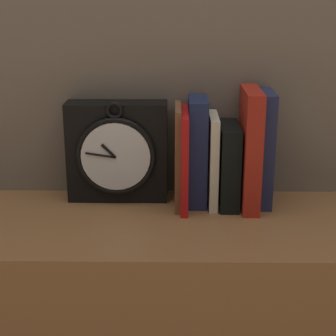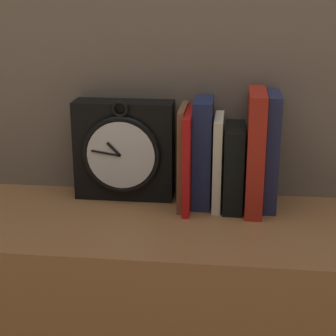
{
  "view_description": "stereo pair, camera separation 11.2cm",
  "coord_description": "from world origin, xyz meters",
  "px_view_note": "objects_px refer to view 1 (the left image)",
  "views": [
    {
      "loc": [
        0.01,
        -1.07,
        1.18
      ],
      "look_at": [
        0.0,
        0.0,
        0.83
      ],
      "focal_mm": 60.0,
      "sensor_mm": 36.0,
      "label": 1
    },
    {
      "loc": [
        0.13,
        -1.06,
        1.18
      ],
      "look_at": [
        0.0,
        0.0,
        0.83
      ],
      "focal_mm": 60.0,
      "sensor_mm": 36.0,
      "label": 2
    }
  ],
  "objects_px": {
    "book_slot3_cream": "(213,160)",
    "book_slot5_red": "(250,149)",
    "book_slot2_navy": "(197,152)",
    "book_slot6_navy": "(265,149)",
    "clock": "(117,152)",
    "book_slot0_brown": "(178,156)",
    "book_slot1_red": "(184,159)",
    "book_slot4_black": "(229,165)"
  },
  "relations": [
    {
      "from": "book_slot1_red",
      "to": "book_slot5_red",
      "type": "relative_size",
      "value": 0.82
    },
    {
      "from": "clock",
      "to": "book_slot2_navy",
      "type": "height_order",
      "value": "book_slot2_navy"
    },
    {
      "from": "book_slot6_navy",
      "to": "book_slot3_cream",
      "type": "bearing_deg",
      "value": -177.31
    },
    {
      "from": "book_slot0_brown",
      "to": "book_slot3_cream",
      "type": "xyz_separation_m",
      "value": [
        0.08,
        0.0,
        -0.01
      ]
    },
    {
      "from": "book_slot2_navy",
      "to": "clock",
      "type": "bearing_deg",
      "value": 174.73
    },
    {
      "from": "book_slot1_red",
      "to": "book_slot5_red",
      "type": "xyz_separation_m",
      "value": [
        0.14,
        0.0,
        0.02
      ]
    },
    {
      "from": "clock",
      "to": "book_slot0_brown",
      "type": "bearing_deg",
      "value": -11.19
    },
    {
      "from": "book_slot0_brown",
      "to": "book_slot6_navy",
      "type": "relative_size",
      "value": 0.88
    },
    {
      "from": "book_slot3_cream",
      "to": "book_slot6_navy",
      "type": "relative_size",
      "value": 0.8
    },
    {
      "from": "book_slot2_navy",
      "to": "book_slot5_red",
      "type": "bearing_deg",
      "value": -9.74
    },
    {
      "from": "clock",
      "to": "book_slot2_navy",
      "type": "xyz_separation_m",
      "value": [
        0.18,
        -0.02,
        0.01
      ]
    },
    {
      "from": "clock",
      "to": "book_slot2_navy",
      "type": "bearing_deg",
      "value": -5.27
    },
    {
      "from": "book_slot5_red",
      "to": "clock",
      "type": "bearing_deg",
      "value": 172.99
    },
    {
      "from": "book_slot3_cream",
      "to": "book_slot4_black",
      "type": "xyz_separation_m",
      "value": [
        0.03,
        -0.0,
        -0.01
      ]
    },
    {
      "from": "book_slot3_cream",
      "to": "book_slot6_navy",
      "type": "height_order",
      "value": "book_slot6_navy"
    },
    {
      "from": "book_slot1_red",
      "to": "book_slot4_black",
      "type": "xyz_separation_m",
      "value": [
        0.1,
        0.01,
        -0.02
      ]
    },
    {
      "from": "book_slot1_red",
      "to": "book_slot0_brown",
      "type": "bearing_deg",
      "value": 144.5
    },
    {
      "from": "clock",
      "to": "book_slot2_navy",
      "type": "relative_size",
      "value": 0.99
    },
    {
      "from": "book_slot0_brown",
      "to": "book_slot1_red",
      "type": "xyz_separation_m",
      "value": [
        0.01,
        -0.01,
        -0.0
      ]
    },
    {
      "from": "book_slot5_red",
      "to": "book_slot6_navy",
      "type": "relative_size",
      "value": 1.03
    },
    {
      "from": "book_slot1_red",
      "to": "book_slot4_black",
      "type": "relative_size",
      "value": 1.17
    },
    {
      "from": "book_slot0_brown",
      "to": "book_slot2_navy",
      "type": "relative_size",
      "value": 0.94
    },
    {
      "from": "book_slot2_navy",
      "to": "book_slot4_black",
      "type": "height_order",
      "value": "book_slot2_navy"
    },
    {
      "from": "book_slot0_brown",
      "to": "book_slot2_navy",
      "type": "bearing_deg",
      "value": 13.39
    },
    {
      "from": "book_slot0_brown",
      "to": "book_slot4_black",
      "type": "height_order",
      "value": "book_slot0_brown"
    },
    {
      "from": "book_slot3_cream",
      "to": "book_slot1_red",
      "type": "bearing_deg",
      "value": -167.89
    },
    {
      "from": "book_slot2_navy",
      "to": "book_slot3_cream",
      "type": "bearing_deg",
      "value": -11.66
    },
    {
      "from": "book_slot2_navy",
      "to": "book_slot6_navy",
      "type": "relative_size",
      "value": 0.94
    },
    {
      "from": "book_slot2_navy",
      "to": "book_slot6_navy",
      "type": "bearing_deg",
      "value": -0.64
    },
    {
      "from": "book_slot1_red",
      "to": "book_slot6_navy",
      "type": "height_order",
      "value": "book_slot6_navy"
    },
    {
      "from": "book_slot1_red",
      "to": "book_slot3_cream",
      "type": "xyz_separation_m",
      "value": [
        0.06,
        0.01,
        -0.01
      ]
    },
    {
      "from": "book_slot4_black",
      "to": "book_slot6_navy",
      "type": "height_order",
      "value": "book_slot6_navy"
    },
    {
      "from": "book_slot0_brown",
      "to": "book_slot3_cream",
      "type": "distance_m",
      "value": 0.08
    },
    {
      "from": "clock",
      "to": "book_slot4_black",
      "type": "relative_size",
      "value": 1.28
    },
    {
      "from": "book_slot1_red",
      "to": "book_slot3_cream",
      "type": "bearing_deg",
      "value": 12.11
    },
    {
      "from": "book_slot0_brown",
      "to": "book_slot5_red",
      "type": "bearing_deg",
      "value": -3.3
    },
    {
      "from": "clock",
      "to": "book_slot5_red",
      "type": "height_order",
      "value": "book_slot5_red"
    },
    {
      "from": "book_slot5_red",
      "to": "book_slot4_black",
      "type": "bearing_deg",
      "value": 168.64
    },
    {
      "from": "book_slot3_cream",
      "to": "book_slot5_red",
      "type": "height_order",
      "value": "book_slot5_red"
    },
    {
      "from": "clock",
      "to": "book_slot0_brown",
      "type": "height_order",
      "value": "clock"
    },
    {
      "from": "clock",
      "to": "book_slot3_cream",
      "type": "distance_m",
      "value": 0.21
    },
    {
      "from": "clock",
      "to": "book_slot0_brown",
      "type": "distance_m",
      "value": 0.14
    }
  ]
}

